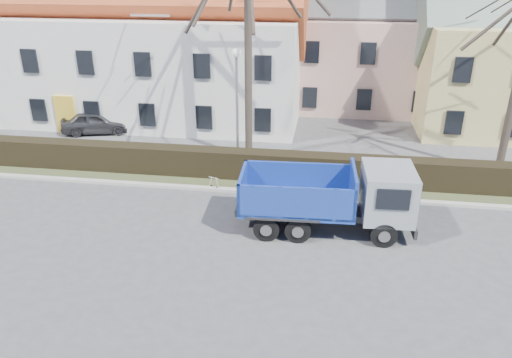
% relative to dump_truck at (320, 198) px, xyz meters
% --- Properties ---
extents(ground, '(120.00, 120.00, 0.00)m').
position_rel_dump_truck_xyz_m(ground, '(-1.71, -1.85, -1.32)').
color(ground, '#464648').
extents(curb_far, '(80.00, 0.30, 0.12)m').
position_rel_dump_truck_xyz_m(curb_far, '(-1.71, 2.75, -1.26)').
color(curb_far, '#A6A39A').
rests_on(curb_far, ground).
extents(grass_strip, '(80.00, 3.00, 0.10)m').
position_rel_dump_truck_xyz_m(grass_strip, '(-1.71, 4.35, -1.27)').
color(grass_strip, '#3B4325').
rests_on(grass_strip, ground).
extents(hedge, '(60.00, 0.90, 1.30)m').
position_rel_dump_truck_xyz_m(hedge, '(-1.71, 4.15, -0.67)').
color(hedge, black).
rests_on(hedge, ground).
extents(building_white, '(26.80, 10.80, 9.50)m').
position_rel_dump_truck_xyz_m(building_white, '(-14.71, 14.15, 3.43)').
color(building_white, silver).
rests_on(building_white, ground).
extents(building_pink, '(10.80, 8.80, 8.00)m').
position_rel_dump_truck_xyz_m(building_pink, '(2.29, 18.15, 2.68)').
color(building_pink, tan).
rests_on(building_pink, ground).
extents(tree_1, '(9.20, 9.20, 12.65)m').
position_rel_dump_truck_xyz_m(tree_1, '(-3.71, 6.65, 5.01)').
color(tree_1, '#352C25').
rests_on(tree_1, ground).
extents(dump_truck, '(6.69, 2.73, 2.63)m').
position_rel_dump_truck_xyz_m(dump_truck, '(0.00, 0.00, 0.00)').
color(dump_truck, navy).
rests_on(dump_truck, ground).
extents(streetlight, '(0.45, 0.45, 5.81)m').
position_rel_dump_truck_xyz_m(streetlight, '(-3.99, 5.15, 1.59)').
color(streetlight, gray).
rests_on(streetlight, ground).
extents(cart_frame, '(0.79, 0.62, 0.64)m').
position_rel_dump_truck_xyz_m(cart_frame, '(-4.84, 2.92, -1.00)').
color(cart_frame, silver).
rests_on(cart_frame, ground).
extents(parked_car_a, '(4.15, 2.55, 1.32)m').
position_rel_dump_truck_xyz_m(parked_car_a, '(-13.02, 9.33, -0.66)').
color(parked_car_a, '#2D2D30').
rests_on(parked_car_a, ground).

